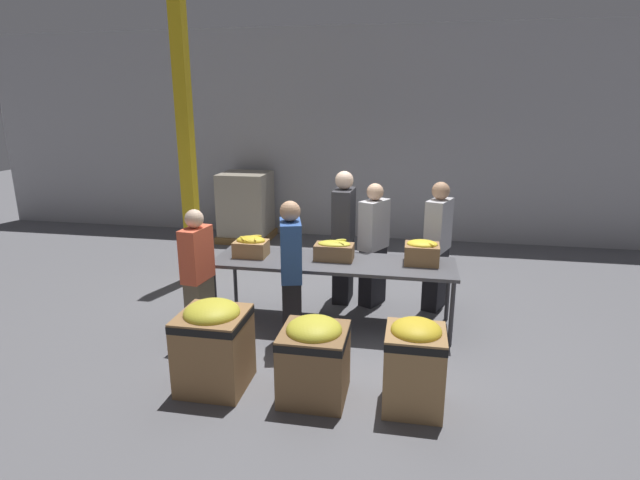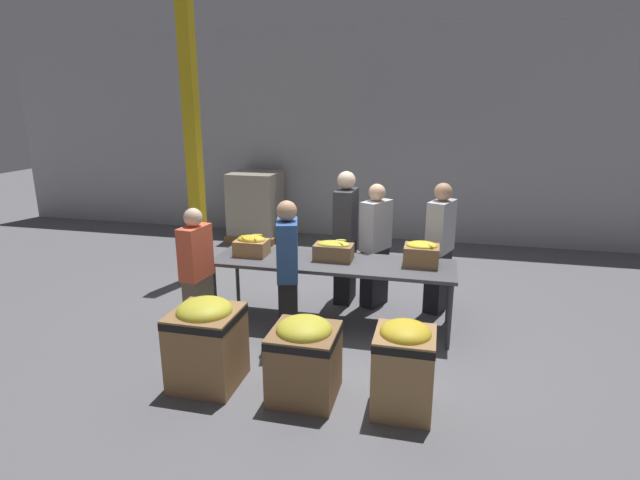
# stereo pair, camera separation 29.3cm
# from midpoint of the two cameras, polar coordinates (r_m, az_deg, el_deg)

# --- Properties ---
(ground_plane) EXTENTS (30.00, 30.00, 0.00)m
(ground_plane) POSITION_cam_midpoint_polar(r_m,az_deg,el_deg) (6.26, 2.75, -9.45)
(ground_plane) COLOR slate
(wall_back) EXTENTS (16.00, 0.08, 4.00)m
(wall_back) POSITION_cam_midpoint_polar(r_m,az_deg,el_deg) (9.81, 7.57, 11.68)
(wall_back) COLOR #A8A8AD
(wall_back) RESTS_ON ground_plane
(sorting_table) EXTENTS (2.89, 0.83, 0.80)m
(sorting_table) POSITION_cam_midpoint_polar(r_m,az_deg,el_deg) (5.98, 2.84, -2.90)
(sorting_table) COLOR #4C4C51
(sorting_table) RESTS_ON ground_plane
(banana_box_0) EXTENTS (0.40, 0.30, 0.26)m
(banana_box_0) POSITION_cam_midpoint_polar(r_m,az_deg,el_deg) (6.20, -6.49, -0.58)
(banana_box_0) COLOR #A37A4C
(banana_box_0) RESTS_ON sorting_table
(banana_box_1) EXTENTS (0.46, 0.27, 0.25)m
(banana_box_1) POSITION_cam_midpoint_polar(r_m,az_deg,el_deg) (5.98, 2.98, -1.19)
(banana_box_1) COLOR olive
(banana_box_1) RESTS_ON sorting_table
(banana_box_2) EXTENTS (0.40, 0.34, 0.29)m
(banana_box_2) POSITION_cam_midpoint_polar(r_m,az_deg,el_deg) (5.93, 12.93, -1.48)
(banana_box_2) COLOR olive
(banana_box_2) RESTS_ON sorting_table
(volunteer_0) EXTENTS (0.40, 0.49, 1.64)m
(volunteer_0) POSITION_cam_midpoint_polar(r_m,az_deg,el_deg) (6.58, 7.61, -0.73)
(volunteer_0) COLOR black
(volunteer_0) RESTS_ON ground_plane
(volunteer_1) EXTENTS (0.25, 0.43, 1.53)m
(volunteer_1) POSITION_cam_midpoint_polar(r_m,az_deg,el_deg) (5.77, -12.47, -3.90)
(volunteer_1) COLOR #6B604C
(volunteer_1) RESTS_ON ground_plane
(volunteer_2) EXTENTS (0.26, 0.49, 1.78)m
(volunteer_2) POSITION_cam_midpoint_polar(r_m,az_deg,el_deg) (6.65, 4.20, 0.18)
(volunteer_2) COLOR black
(volunteer_2) RESTS_ON ground_plane
(volunteer_3) EXTENTS (0.33, 0.48, 1.64)m
(volunteer_3) POSITION_cam_midpoint_polar(r_m,az_deg,el_deg) (5.46, -2.16, -4.02)
(volunteer_3) COLOR black
(volunteer_3) RESTS_ON ground_plane
(volunteer_4) EXTENTS (0.37, 0.50, 1.68)m
(volunteer_4) POSITION_cam_midpoint_polar(r_m,az_deg,el_deg) (6.56, 14.74, -0.99)
(volunteer_4) COLOR black
(volunteer_4) RESTS_ON ground_plane
(donation_bin_0) EXTENTS (0.62, 0.62, 0.87)m
(donation_bin_0) POSITION_cam_midpoint_polar(r_m,az_deg,el_deg) (4.92, -11.16, -11.12)
(donation_bin_0) COLOR olive
(donation_bin_0) RESTS_ON ground_plane
(donation_bin_1) EXTENTS (0.60, 0.60, 0.78)m
(donation_bin_1) POSITION_cam_midpoint_polar(r_m,az_deg,el_deg) (4.66, 0.05, -13.11)
(donation_bin_1) COLOR olive
(donation_bin_1) RESTS_ON ground_plane
(donation_bin_2) EXTENTS (0.52, 0.52, 0.84)m
(donation_bin_2) POSITION_cam_midpoint_polar(r_m,az_deg,el_deg) (4.54, 11.45, -13.76)
(donation_bin_2) COLOR #A37A4C
(donation_bin_2) RESTS_ON ground_plane
(support_pillar) EXTENTS (0.19, 0.19, 4.00)m
(support_pillar) POSITION_cam_midpoint_polar(r_m,az_deg,el_deg) (7.65, -13.20, 10.34)
(support_pillar) COLOR gold
(support_pillar) RESTS_ON ground_plane
(pallet_stack_0) EXTENTS (0.99, 0.99, 1.32)m
(pallet_stack_0) POSITION_cam_midpoint_polar(r_m,az_deg,el_deg) (9.90, -6.49, 3.85)
(pallet_stack_0) COLOR olive
(pallet_stack_0) RESTS_ON ground_plane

